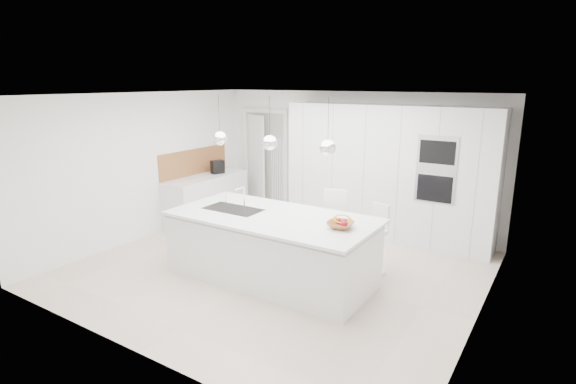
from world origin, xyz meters
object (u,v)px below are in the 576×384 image
Objects in this scene: bar_stool_right at (376,240)px; espresso_machine at (218,167)px; fruit_bowl at (340,225)px; island_base at (271,249)px; bar_stool_left at (330,229)px.

espresso_machine is at bearing -171.11° from bar_stool_right.
bar_stool_right is (0.14, 0.89, -0.45)m from fruit_bowl.
fruit_bowl is 0.34× the size of bar_stool_right.
espresso_machine is (-2.53, 1.82, 0.60)m from island_base.
espresso_machine is at bearing 144.27° from island_base.
bar_stool_left is (3.02, -0.98, -0.47)m from espresso_machine.
espresso_machine is (-3.55, 1.76, 0.09)m from fruit_bowl.
espresso_machine is 3.21m from bar_stool_left.
bar_stool_left is at bearing 59.75° from island_base.
espresso_machine is 3.83m from bar_stool_right.
espresso_machine reaches higher than island_base.
bar_stool_right is at bearing -4.93° from bar_stool_left.
island_base is 3.17m from espresso_machine.
espresso_machine reaches higher than fruit_bowl.
bar_stool_left is 0.68m from bar_stool_right.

